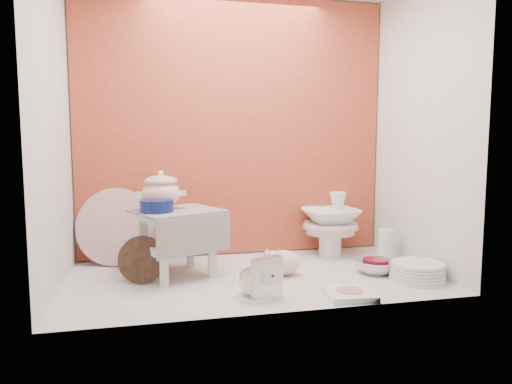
# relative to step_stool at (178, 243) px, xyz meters

# --- Properties ---
(ground) EXTENTS (1.80, 1.80, 0.00)m
(ground) POSITION_rel_step_stool_xyz_m (0.36, -0.09, -0.17)
(ground) COLOR silver
(ground) RESTS_ON ground
(niche_shell) EXTENTS (1.86, 1.03, 1.53)m
(niche_shell) POSITION_rel_step_stool_xyz_m (0.36, 0.09, 0.76)
(niche_shell) COLOR #C04630
(niche_shell) RESTS_ON ground
(step_stool) EXTENTS (0.50, 0.47, 0.33)m
(step_stool) POSITION_rel_step_stool_xyz_m (0.00, 0.00, 0.00)
(step_stool) COLOR silver
(step_stool) RESTS_ON ground
(soup_tureen) EXTENTS (0.24, 0.24, 0.19)m
(soup_tureen) POSITION_rel_step_stool_xyz_m (-0.07, 0.05, 0.26)
(soup_tureen) COLOR white
(soup_tureen) RESTS_ON step_stool
(cobalt_bowl) EXTENTS (0.18, 0.18, 0.06)m
(cobalt_bowl) POSITION_rel_step_stool_xyz_m (-0.10, -0.05, 0.20)
(cobalt_bowl) COLOR #0A1951
(cobalt_bowl) RESTS_ON step_stool
(floral_platter) EXTENTS (0.45, 0.22, 0.41)m
(floral_platter) POSITION_rel_step_stool_xyz_m (-0.32, 0.31, 0.04)
(floral_platter) COLOR silver
(floral_platter) RESTS_ON ground
(blue_white_vase) EXTENTS (0.28, 0.28, 0.26)m
(blue_white_vase) POSITION_rel_step_stool_xyz_m (-0.17, 0.19, -0.03)
(blue_white_vase) COLOR white
(blue_white_vase) RESTS_ON ground
(lacquer_tray) EXTENTS (0.24, 0.12, 0.22)m
(lacquer_tray) POSITION_rel_step_stool_xyz_m (-0.17, -0.08, -0.05)
(lacquer_tray) COLOR black
(lacquer_tray) RESTS_ON ground
(mantel_clock) EXTENTS (0.15, 0.10, 0.20)m
(mantel_clock) POSITION_rel_step_stool_xyz_m (0.35, -0.43, -0.07)
(mantel_clock) COLOR silver
(mantel_clock) RESTS_ON ground
(plush_pig) EXTENTS (0.27, 0.22, 0.14)m
(plush_pig) POSITION_rel_step_stool_xyz_m (0.51, -0.11, -0.10)
(plush_pig) COLOR beige
(plush_pig) RESTS_ON ground
(teacup_saucer) EXTENTS (0.19, 0.19, 0.01)m
(teacup_saucer) POSITION_rel_step_stool_xyz_m (0.30, -0.40, -0.16)
(teacup_saucer) COLOR white
(teacup_saucer) RESTS_ON ground
(gold_rim_teacup) EXTENTS (0.18, 0.18, 0.11)m
(gold_rim_teacup) POSITION_rel_step_stool_xyz_m (0.30, -0.40, -0.10)
(gold_rim_teacup) COLOR white
(gold_rim_teacup) RESTS_ON teacup_saucer
(lattice_dish) EXTENTS (0.22, 0.22, 0.03)m
(lattice_dish) POSITION_rel_step_stool_xyz_m (0.70, -0.48, -0.15)
(lattice_dish) COLOR white
(lattice_dish) RESTS_ON ground
(dinner_plate_stack) EXTENTS (0.33, 0.33, 0.09)m
(dinner_plate_stack) POSITION_rel_step_stool_xyz_m (1.12, -0.34, -0.12)
(dinner_plate_stack) COLOR white
(dinner_plate_stack) RESTS_ON ground
(crystal_bowl) EXTENTS (0.23, 0.23, 0.07)m
(crystal_bowl) POSITION_rel_step_stool_xyz_m (0.98, -0.17, -0.13)
(crystal_bowl) COLOR silver
(crystal_bowl) RESTS_ON ground
(clear_glass_vase) EXTENTS (0.09, 0.09, 0.18)m
(clear_glass_vase) POSITION_rel_step_stool_xyz_m (1.15, 0.03, -0.08)
(clear_glass_vase) COLOR silver
(clear_glass_vase) RESTS_ON ground
(porcelain_tower) EXTENTS (0.35, 0.35, 0.37)m
(porcelain_tower) POSITION_rel_step_stool_xyz_m (0.90, 0.23, 0.02)
(porcelain_tower) COLOR white
(porcelain_tower) RESTS_ON ground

